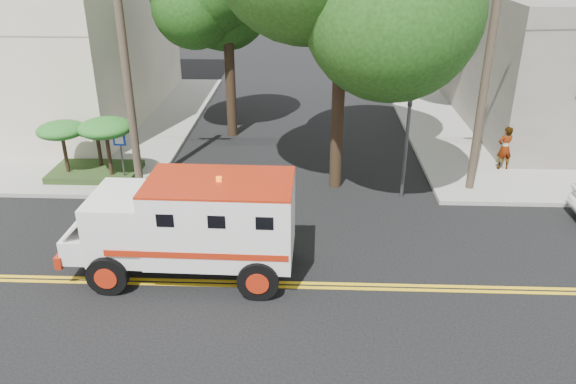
{
  "coord_description": "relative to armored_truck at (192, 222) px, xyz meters",
  "views": [
    {
      "loc": [
        0.53,
        -12.38,
        8.44
      ],
      "look_at": [
        -0.06,
        2.39,
        1.6
      ],
      "focal_mm": 35.0,
      "sensor_mm": 36.0,
      "label": 1
    }
  ],
  "objects": [
    {
      "name": "palm_planter",
      "position": [
        -4.92,
        6.11,
        0.08
      ],
      "size": [
        3.52,
        2.63,
        2.36
      ],
      "color": "#1E3314",
      "rests_on": "sidewalk_nw"
    },
    {
      "name": "sidewalk_nw",
      "position": [
        -10.99,
        12.98,
        -1.49
      ],
      "size": [
        17.0,
        17.0,
        0.15
      ],
      "primitive_type": "cube",
      "color": "gray",
      "rests_on": "ground"
    },
    {
      "name": "pedestrian_b",
      "position": [
        12.61,
        8.36,
        -0.45
      ],
      "size": [
        0.95,
        0.74,
        1.93
      ],
      "primitive_type": "imported",
      "rotation": [
        0.0,
        0.0,
        3.15
      ],
      "color": "gray",
      "rests_on": "sidewalk_ne"
    },
    {
      "name": "traffic_signal",
      "position": [
        6.31,
        5.08,
        0.66
      ],
      "size": [
        0.15,
        0.18,
        3.6
      ],
      "color": "#3F3F42",
      "rests_on": "ground"
    },
    {
      "name": "ground",
      "position": [
        2.51,
        -0.52,
        -1.57
      ],
      "size": [
        100.0,
        100.0,
        0.0
      ],
      "primitive_type": "plane",
      "color": "black",
      "rests_on": "ground"
    },
    {
      "name": "armored_truck",
      "position": [
        0.0,
        0.0,
        0.0
      ],
      "size": [
        6.09,
        2.55,
        2.75
      ],
      "rotation": [
        0.0,
        0.0,
        -0.02
      ],
      "color": "silver",
      "rests_on": "ground"
    },
    {
      "name": "tree_left",
      "position": [
        -0.17,
        11.27,
        4.16
      ],
      "size": [
        4.48,
        4.2,
        7.7
      ],
      "color": "black",
      "rests_on": "ground"
    },
    {
      "name": "accessibility_sign",
      "position": [
        -3.69,
        5.66,
        -0.2
      ],
      "size": [
        0.45,
        0.1,
        2.02
      ],
      "color": "#3F3F42",
      "rests_on": "ground"
    },
    {
      "name": "pedestrian_a",
      "position": [
        10.51,
        7.51,
        -0.57
      ],
      "size": [
        0.68,
        0.5,
        1.7
      ],
      "primitive_type": "imported",
      "rotation": [
        0.0,
        0.0,
        3.31
      ],
      "color": "gray",
      "rests_on": "sidewalk_ne"
    },
    {
      "name": "utility_pole_left",
      "position": [
        -3.09,
        5.48,
        2.93
      ],
      "size": [
        0.28,
        0.28,
        9.0
      ],
      "primitive_type": "cylinder",
      "color": "#382D23",
      "rests_on": "ground"
    },
    {
      "name": "utility_pole_right",
      "position": [
        8.81,
        5.68,
        2.93
      ],
      "size": [
        0.28,
        0.28,
        9.0
      ],
      "primitive_type": "cylinder",
      "color": "#382D23",
      "rests_on": "ground"
    }
  ]
}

